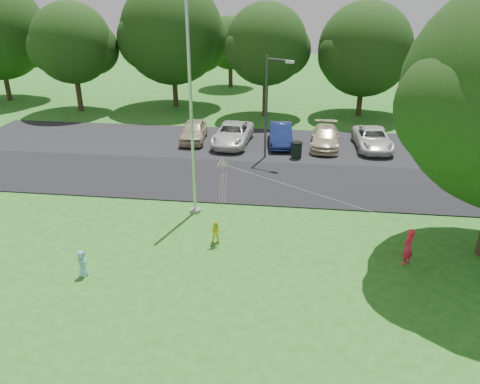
# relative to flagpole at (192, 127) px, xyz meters

# --- Properties ---
(ground) EXTENTS (120.00, 120.00, 0.00)m
(ground) POSITION_rel_flagpole_xyz_m (3.50, -5.00, -4.17)
(ground) COLOR #256E1D
(ground) RESTS_ON ground
(park_road) EXTENTS (60.00, 6.00, 0.06)m
(park_road) POSITION_rel_flagpole_xyz_m (3.50, 4.00, -4.14)
(park_road) COLOR black
(park_road) RESTS_ON ground
(parking_strip) EXTENTS (42.00, 7.00, 0.06)m
(parking_strip) POSITION_rel_flagpole_xyz_m (3.50, 10.50, -4.14)
(parking_strip) COLOR black
(parking_strip) RESTS_ON ground
(flagpole) EXTENTS (0.50, 0.50, 10.00)m
(flagpole) POSITION_rel_flagpole_xyz_m (0.00, 0.00, 0.00)
(flagpole) COLOR #B7BABF
(flagpole) RESTS_ON ground
(street_lamp) EXTENTS (1.63, 0.83, 6.15)m
(street_lamp) POSITION_rel_flagpole_xyz_m (2.92, 7.74, -0.47)
(street_lamp) COLOR #3F3F44
(street_lamp) RESTS_ON ground
(trash_can) EXTENTS (0.67, 0.67, 1.06)m
(trash_can) POSITION_rel_flagpole_xyz_m (4.63, 8.00, -3.63)
(trash_can) COLOR black
(trash_can) RESTS_ON ground
(tree_row) EXTENTS (64.35, 11.94, 10.88)m
(tree_row) POSITION_rel_flagpole_xyz_m (5.09, 19.23, 1.55)
(tree_row) COLOR #332316
(tree_row) RESTS_ON ground
(horizon_trees) EXTENTS (77.46, 7.20, 7.02)m
(horizon_trees) POSITION_rel_flagpole_xyz_m (7.56, 28.88, 0.14)
(horizon_trees) COLOR #332316
(horizon_trees) RESTS_ON ground
(parked_cars) EXTENTS (14.03, 5.10, 1.37)m
(parked_cars) POSITION_rel_flagpole_xyz_m (3.67, 10.42, -3.44)
(parked_cars) COLOR #C6B793
(parked_cars) RESTS_ON ground
(woman) EXTENTS (0.65, 0.64, 1.51)m
(woman) POSITION_rel_flagpole_xyz_m (9.00, -3.39, -3.41)
(woman) COLOR #F9213E
(woman) RESTS_ON ground
(child_yellow) EXTENTS (0.52, 0.42, 1.00)m
(child_yellow) POSITION_rel_flagpole_xyz_m (1.49, -2.76, -3.67)
(child_yellow) COLOR #F8FF28
(child_yellow) RESTS_ON ground
(child_blue) EXTENTS (0.36, 0.53, 1.05)m
(child_blue) POSITION_rel_flagpole_xyz_m (-2.98, -5.72, -3.64)
(child_blue) COLOR #8AC1D4
(child_blue) RESTS_ON ground
(kite) EXTENTS (7.50, 1.47, 2.28)m
(kite) POSITION_rel_flagpole_xyz_m (1.97, -2.20, -1.36)
(kite) COLOR pink
(kite) RESTS_ON ground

